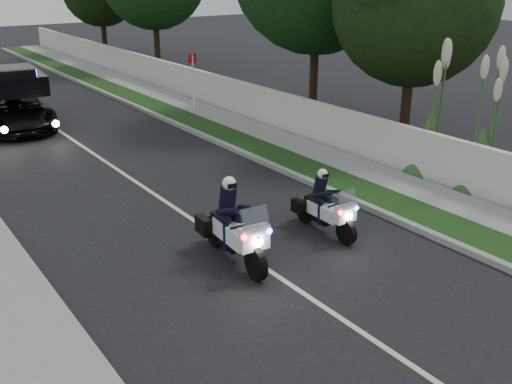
% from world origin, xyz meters
% --- Properties ---
extents(ground, '(120.00, 120.00, 0.00)m').
position_xyz_m(ground, '(0.00, 0.00, 0.00)').
color(ground, black).
rests_on(ground, ground).
extents(curb_right, '(0.20, 60.00, 0.15)m').
position_xyz_m(curb_right, '(4.10, 10.00, 0.07)').
color(curb_right, gray).
rests_on(curb_right, ground).
extents(grass_verge, '(1.20, 60.00, 0.16)m').
position_xyz_m(grass_verge, '(4.80, 10.00, 0.08)').
color(grass_verge, '#193814').
rests_on(grass_verge, ground).
extents(sidewalk_right, '(1.40, 60.00, 0.16)m').
position_xyz_m(sidewalk_right, '(6.10, 10.00, 0.08)').
color(sidewalk_right, gray).
rests_on(sidewalk_right, ground).
extents(property_wall, '(0.22, 60.00, 1.50)m').
position_xyz_m(property_wall, '(7.10, 10.00, 0.75)').
color(property_wall, beige).
rests_on(property_wall, ground).
extents(lane_marking, '(0.12, 50.00, 0.01)m').
position_xyz_m(lane_marking, '(0.00, 10.00, 0.00)').
color(lane_marking, '#BFB78C').
rests_on(lane_marking, ground).
extents(police_moto_left, '(0.95, 2.28, 1.89)m').
position_xyz_m(police_moto_left, '(-0.36, 0.38, 0.00)').
color(police_moto_left, white).
rests_on(police_moto_left, ground).
extents(police_moto_right, '(0.69, 1.86, 1.57)m').
position_xyz_m(police_moto_right, '(2.22, 0.39, 0.00)').
color(police_moto_right, silver).
rests_on(police_moto_right, ground).
extents(police_suv, '(2.90, 5.47, 2.56)m').
position_xyz_m(police_suv, '(-1.22, 14.79, 0.00)').
color(police_suv, black).
rests_on(police_suv, ground).
extents(sign_post, '(0.40, 0.40, 2.56)m').
position_xyz_m(sign_post, '(6.00, 13.42, 0.00)').
color(sign_post, '#A11C0B').
rests_on(sign_post, ground).
extents(pampas_mid, '(1.97, 1.97, 4.45)m').
position_xyz_m(pampas_mid, '(7.60, 1.82, 0.00)').
color(pampas_mid, beige).
rests_on(pampas_mid, ground).
extents(pampas_far, '(1.83, 1.83, 4.17)m').
position_xyz_m(pampas_far, '(7.60, 0.05, 0.00)').
color(pampas_far, '#BAAF8F').
rests_on(pampas_far, ground).
extents(tree_right_a, '(6.41, 6.41, 9.38)m').
position_xyz_m(tree_right_a, '(9.81, 4.75, 0.00)').
color(tree_right_a, black).
rests_on(tree_right_a, ground).
extents(tree_right_b, '(8.31, 8.31, 11.67)m').
position_xyz_m(tree_right_b, '(9.96, 10.03, 0.00)').
color(tree_right_b, '#163F15').
rests_on(tree_right_b, ground).
extents(tree_right_d, '(6.41, 6.41, 10.65)m').
position_xyz_m(tree_right_d, '(10.04, 25.18, 0.00)').
color(tree_right_d, '#1A4216').
rests_on(tree_right_d, ground).
extents(tree_right_e, '(6.72, 6.72, 9.00)m').
position_xyz_m(tree_right_e, '(9.62, 32.89, 0.00)').
color(tree_right_e, black).
rests_on(tree_right_e, ground).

